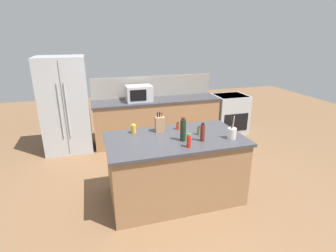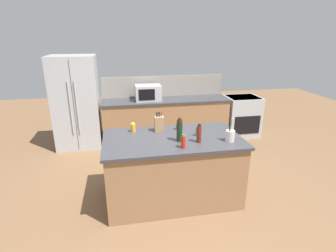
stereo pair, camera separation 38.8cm
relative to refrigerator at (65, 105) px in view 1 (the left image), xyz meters
name	(u,v)px [view 1 (the left image)]	position (x,y,z in m)	size (l,w,h in m)	color
ground_plane	(175,196)	(1.56, -2.25, -0.94)	(14.00, 14.00, 0.00)	brown
back_counter_run	(157,120)	(1.86, -0.05, -0.47)	(2.75, 0.66, 0.94)	#936B47
wall_backsplash	(153,86)	(1.86, 0.27, 0.23)	(2.71, 0.03, 0.46)	gray
kitchen_island	(175,168)	(1.56, -2.25, -0.47)	(1.88, 1.04, 0.94)	#936B47
refrigerator	(65,105)	(0.00, 0.00, 0.00)	(0.90, 0.75, 1.89)	#ADB2B7
range_oven	(229,114)	(3.66, -0.05, -0.48)	(0.76, 0.65, 0.92)	#ADB2B7
microwave	(139,93)	(1.48, -0.05, 0.16)	(0.54, 0.39, 0.32)	#ADB2B7
knife_block	(160,124)	(1.42, -1.95, 0.11)	(0.13, 0.10, 0.29)	#A87C54
utensil_crock	(232,133)	(2.28, -2.50, 0.08)	(0.12, 0.12, 0.32)	beige
vinegar_bottle	(203,132)	(1.87, -2.46, 0.11)	(0.06, 0.06, 0.25)	maroon
spice_jar_oregano	(199,131)	(1.92, -2.23, 0.05)	(0.05, 0.05, 0.12)	#567038
wine_bottle	(183,130)	(1.63, -2.38, 0.15)	(0.08, 0.08, 0.32)	black
hot_sauce_bottle	(189,141)	(1.63, -2.60, 0.08)	(0.05, 0.05, 0.18)	red
honey_jar	(134,129)	(1.05, -1.91, 0.06)	(0.07, 0.07, 0.13)	gold
spice_jar_paprika	(178,126)	(1.71, -1.94, 0.05)	(0.06, 0.06, 0.11)	#B73D1E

